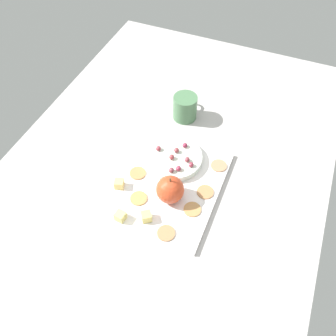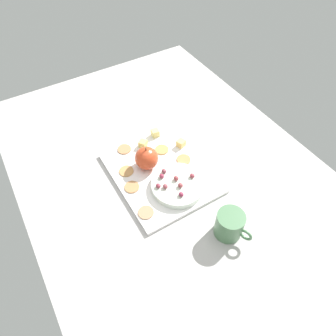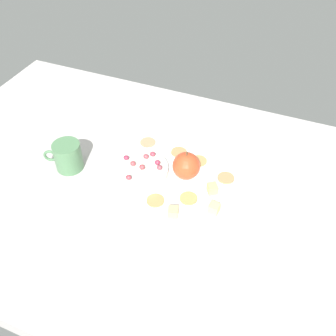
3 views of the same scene
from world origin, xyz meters
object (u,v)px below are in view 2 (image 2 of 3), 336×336
(cheese_cube_2, at_px, (155,133))
(grape_5, at_px, (162,176))
(cracker_3, at_px, (184,160))
(grape_4, at_px, (158,186))
(platter, at_px, (161,173))
(cheese_cube_1, at_px, (181,143))
(cracker_1, at_px, (132,187))
(cracker_2, at_px, (162,150))
(cracker_0, at_px, (146,212))
(apple_whole, at_px, (147,158))
(grape_6, at_px, (180,185))
(cracker_5, at_px, (124,149))
(cup, at_px, (230,225))
(grape_1, at_px, (176,178))
(grape_2, at_px, (192,176))
(grape_0, at_px, (164,171))
(serving_dish, at_px, (178,185))
(cheese_cube_0, at_px, (143,144))
(grape_7, at_px, (165,186))
(cracker_4, at_px, (126,171))
(grape_3, at_px, (181,194))

(cheese_cube_2, bearing_deg, grape_5, -24.04)
(cracker_3, relative_size, grape_4, 2.88)
(platter, height_order, cheese_cube_1, cheese_cube_1)
(cracker_1, height_order, cracker_2, same)
(cracker_0, bearing_deg, apple_whole, 150.16)
(apple_whole, bearing_deg, cheese_cube_1, 97.68)
(grape_6, bearing_deg, cracker_1, -126.31)
(cracker_5, relative_size, cup, 0.44)
(cheese_cube_1, bearing_deg, grape_1, -37.99)
(cracker_3, relative_size, grape_2, 2.88)
(grape_0, distance_m, grape_4, 0.06)
(cracker_1, height_order, cracker_5, same)
(serving_dish, height_order, cracker_1, serving_dish)
(cheese_cube_0, distance_m, grape_7, 0.22)
(apple_whole, relative_size, grape_6, 4.68)
(cracker_1, bearing_deg, cheese_cube_1, 107.58)
(platter, height_order, cheese_cube_0, cheese_cube_0)
(cracker_1, bearing_deg, cracker_0, -3.57)
(platter, distance_m, cup, 0.30)
(cracker_2, bearing_deg, apple_whole, -64.75)
(apple_whole, distance_m, cheese_cube_2, 0.15)
(cheese_cube_2, xyz_separation_m, cracker_2, (0.08, -0.02, -0.01))
(cheese_cube_1, xyz_separation_m, grape_5, (0.10, -0.14, 0.02))
(grape_0, bearing_deg, platter, 175.36)
(cracker_0, xyz_separation_m, cup, (0.17, 0.18, 0.03))
(cracker_3, xyz_separation_m, cracker_5, (-0.15, -0.15, 0.00))
(platter, bearing_deg, cup, 11.03)
(grape_0, relative_size, grape_2, 1.00)
(grape_0, bearing_deg, grape_6, 10.86)
(cracker_1, bearing_deg, cracker_5, 162.18)
(platter, xyz_separation_m, cracker_4, (-0.06, -0.10, 0.01))
(grape_4, height_order, grape_7, same)
(cracker_0, xyz_separation_m, grape_2, (-0.03, 0.19, 0.03))
(cheese_cube_0, bearing_deg, grape_6, 1.87)
(grape_0, height_order, grape_3, same)
(grape_1, relative_size, grape_3, 1.00)
(platter, relative_size, grape_6, 21.62)
(cheese_cube_2, xyz_separation_m, cracker_1, (0.17, -0.18, -0.01))
(cracker_4, relative_size, grape_1, 2.88)
(cracker_2, xyz_separation_m, grape_5, (0.12, -0.07, 0.03))
(cracker_4, bearing_deg, cheese_cube_1, 91.55)
(cracker_1, distance_m, cracker_2, 0.19)
(grape_0, distance_m, grape_5, 0.02)
(grape_2, bearing_deg, grape_5, -120.22)
(apple_whole, bearing_deg, grape_7, -1.27)
(cracker_0, bearing_deg, cup, 45.33)
(cracker_1, distance_m, grape_0, 0.12)
(cracker_3, xyz_separation_m, grape_5, (0.04, -0.11, 0.03))
(serving_dish, distance_m, apple_whole, 0.14)
(platter, xyz_separation_m, cheese_cube_2, (-0.16, 0.07, 0.02))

